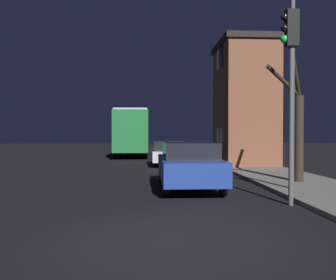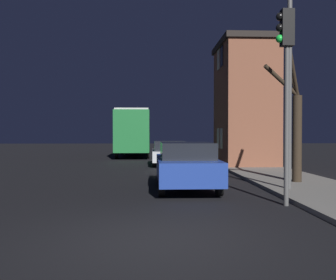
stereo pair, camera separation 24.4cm
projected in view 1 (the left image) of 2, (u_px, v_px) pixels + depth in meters
The scene contains 8 objects.
ground_plane at pixel (166, 238), 6.38m from camera, with size 120.00×120.00×0.00m, color black.
brick_building at pixel (245, 103), 20.59m from camera, with size 2.98×4.53×6.69m.
streetlamp at pixel (276, 31), 11.25m from camera, with size 1.24×0.53×6.29m.
traffic_light at pixel (290, 67), 9.25m from camera, with size 0.43×0.24×4.84m.
bare_tree at pixel (297, 124), 12.98m from camera, with size 1.76×2.31×4.36m.
bus at pixel (133, 130), 29.43m from camera, with size 2.44×9.09×3.53m.
car_near_lane at pixel (189, 164), 12.15m from camera, with size 1.84×4.65×1.51m.
car_mid_lane at pixel (169, 153), 20.96m from camera, with size 1.87×3.95×1.37m.
Camera 1 is at (-0.33, -6.34, 1.80)m, focal length 40.00 mm.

